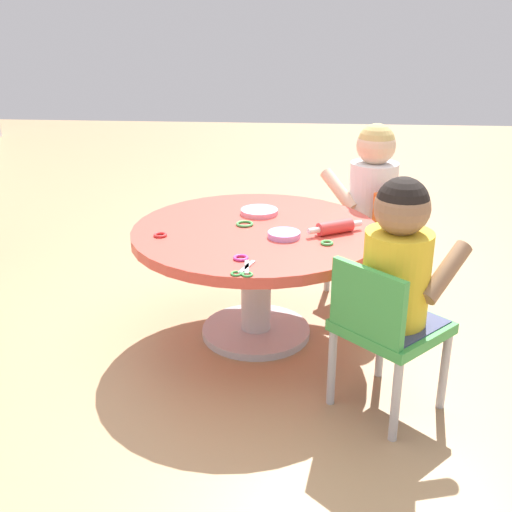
% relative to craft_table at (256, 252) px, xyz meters
% --- Properties ---
extents(ground_plane, '(10.00, 10.00, 0.00)m').
position_rel_craft_table_xyz_m(ground_plane, '(0.00, 0.00, -0.36)').
color(ground_plane, tan).
extents(craft_table, '(0.96, 0.96, 0.46)m').
position_rel_craft_table_xyz_m(craft_table, '(0.00, 0.00, 0.00)').
color(craft_table, silver).
rests_on(craft_table, ground).
extents(child_chair_left, '(0.42, 0.42, 0.54)m').
position_rel_craft_table_xyz_m(child_chair_left, '(-0.48, -0.45, -0.05)').
color(child_chair_left, '#B7B7BC').
rests_on(child_chair_left, ground).
extents(seated_child_left, '(0.44, 0.43, 0.51)m').
position_rel_craft_table_xyz_m(seated_child_left, '(-0.45, -0.48, 0.17)').
color(seated_child_left, '#3F4772').
rests_on(seated_child_left, ground).
extents(child_chair_right, '(0.42, 0.42, 0.54)m').
position_rel_craft_table_xyz_m(child_chair_right, '(0.42, -0.51, -0.05)').
color(child_chair_right, '#B7B7BC').
rests_on(child_chair_right, ground).
extents(seated_child_right, '(0.44, 0.43, 0.51)m').
position_rel_craft_table_xyz_m(seated_child_right, '(0.45, -0.48, 0.17)').
color(seated_child_right, '#3F4772').
rests_on(seated_child_right, ground).
extents(rolling_pin, '(0.13, 0.21, 0.05)m').
position_rel_craft_table_xyz_m(rolling_pin, '(-0.04, -0.30, 0.12)').
color(rolling_pin, '#D83F3F').
rests_on(rolling_pin, craft_table).
extents(craft_scissors, '(0.14, 0.08, 0.01)m').
position_rel_craft_table_xyz_m(craft_scissors, '(-0.43, 0.01, 0.10)').
color(craft_scissors, silver).
rests_on(craft_scissors, craft_table).
extents(playdough_blob_0, '(0.12, 0.12, 0.02)m').
position_rel_craft_table_xyz_m(playdough_blob_0, '(-0.09, -0.11, 0.11)').
color(playdough_blob_0, '#CC99E5').
rests_on(playdough_blob_0, craft_table).
extents(playdough_blob_1, '(0.15, 0.15, 0.02)m').
position_rel_craft_table_xyz_m(playdough_blob_1, '(0.18, 0.00, 0.11)').
color(playdough_blob_1, pink).
rests_on(playdough_blob_1, craft_table).
extents(cookie_cutter_0, '(0.05, 0.05, 0.01)m').
position_rel_craft_table_xyz_m(cookie_cutter_0, '(-0.15, -0.27, 0.10)').
color(cookie_cutter_0, '#4CB259').
rests_on(cookie_cutter_0, craft_table).
extents(cookie_cutter_1, '(0.05, 0.05, 0.01)m').
position_rel_craft_table_xyz_m(cookie_cutter_1, '(-0.32, 0.03, 0.10)').
color(cookie_cutter_1, '#D83FA5').
rests_on(cookie_cutter_1, craft_table).
extents(cookie_cutter_2, '(0.07, 0.07, 0.01)m').
position_rel_craft_table_xyz_m(cookie_cutter_2, '(0.03, 0.05, 0.10)').
color(cookie_cutter_2, '#4CB259').
rests_on(cookie_cutter_2, craft_table).
extents(cookie_cutter_3, '(0.05, 0.05, 0.01)m').
position_rel_craft_table_xyz_m(cookie_cutter_3, '(-0.12, 0.35, 0.10)').
color(cookie_cutter_3, red).
rests_on(cookie_cutter_3, craft_table).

